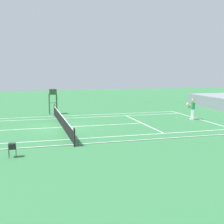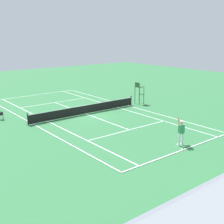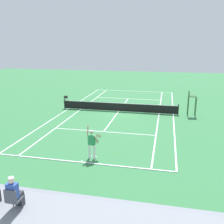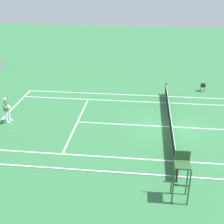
{
  "view_description": "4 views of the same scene",
  "coord_description": "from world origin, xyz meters",
  "px_view_note": "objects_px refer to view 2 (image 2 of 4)",
  "views": [
    {
      "loc": [
        22.87,
        -2.6,
        4.4
      ],
      "look_at": [
        -0.15,
        3.93,
        1.0
      ],
      "focal_mm": 49.53,
      "sensor_mm": 36.0,
      "label": 1
    },
    {
      "loc": [
        15.45,
        23.58,
        7.59
      ],
      "look_at": [
        -0.15,
        3.93,
        1.0
      ],
      "focal_mm": 47.63,
      "sensor_mm": 36.0,
      "label": 2
    },
    {
      "loc": [
        -4.68,
        24.79,
        6.75
      ],
      "look_at": [
        -0.15,
        3.93,
        1.0
      ],
      "focal_mm": 40.55,
      "sensor_mm": 36.0,
      "label": 3
    },
    {
      "loc": [
        -18.54,
        1.87,
        9.76
      ],
      "look_at": [
        -0.15,
        3.93,
        1.0
      ],
      "focal_mm": 48.49,
      "sensor_mm": 36.0,
      "label": 4
    }
  ],
  "objects_px": {
    "umpire_chair": "(139,90)",
    "ball_hopper": "(1,113)",
    "tennis_ball": "(181,138)",
    "tennis_player": "(181,132)"
  },
  "relations": [
    {
      "from": "umpire_chair",
      "to": "ball_hopper",
      "type": "distance_m",
      "value": 14.67
    },
    {
      "from": "tennis_ball",
      "to": "ball_hopper",
      "type": "distance_m",
      "value": 16.24
    },
    {
      "from": "tennis_player",
      "to": "ball_hopper",
      "type": "relative_size",
      "value": 2.98
    },
    {
      "from": "tennis_player",
      "to": "umpire_chair",
      "type": "distance_m",
      "value": 13.04
    },
    {
      "from": "tennis_ball",
      "to": "tennis_player",
      "type": "bearing_deg",
      "value": 37.36
    },
    {
      "from": "tennis_player",
      "to": "umpire_chair",
      "type": "relative_size",
      "value": 0.85
    },
    {
      "from": "ball_hopper",
      "to": "umpire_chair",
      "type": "bearing_deg",
      "value": 166.98
    },
    {
      "from": "tennis_player",
      "to": "umpire_chair",
      "type": "bearing_deg",
      "value": -120.5
    },
    {
      "from": "tennis_player",
      "to": "tennis_ball",
      "type": "bearing_deg",
      "value": -142.64
    },
    {
      "from": "tennis_player",
      "to": "umpire_chair",
      "type": "xyz_separation_m",
      "value": [
        -6.61,
        -11.23,
        0.56
      ]
    }
  ]
}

